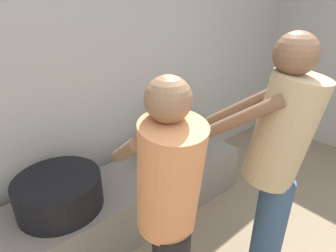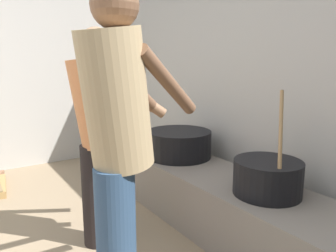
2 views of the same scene
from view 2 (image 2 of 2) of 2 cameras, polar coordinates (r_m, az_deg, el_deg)
block_enclosure_rear at (r=2.71m, az=19.65°, el=6.55°), size 5.64×0.20×2.21m
hearth_ledge at (r=2.68m, az=7.95°, el=-12.54°), size 2.27×0.60×0.44m
cooking_pot_main at (r=2.23m, az=17.12°, el=-8.58°), size 0.44×0.44×0.68m
cooking_pot_secondary at (r=2.96m, az=1.94°, el=-3.14°), size 0.59×0.59×0.24m
cook_in_tan_shirt at (r=1.56m, az=-8.85°, el=-1.67°), size 0.56×0.75×1.65m
cook_in_orange_shirt at (r=2.26m, az=-12.19°, el=-0.02°), size 0.49×0.70×1.52m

